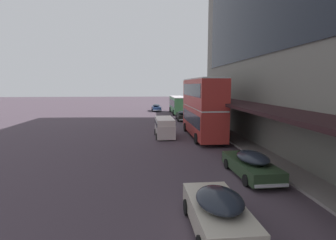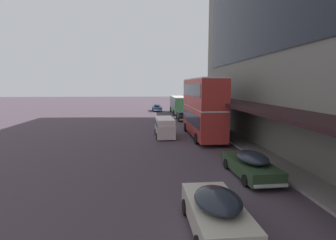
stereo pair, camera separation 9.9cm
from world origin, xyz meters
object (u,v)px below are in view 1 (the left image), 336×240
(sedan_far_back, at_px, (218,211))
(transit_bus_kerbside_front, at_px, (178,104))
(sedan_lead_mid, at_px, (251,164))
(sedan_lead_near, at_px, (183,115))
(sedan_second_mid, at_px, (156,107))
(transit_bus_kerbside_rear, at_px, (203,106))
(vw_van, at_px, (164,126))

(sedan_far_back, bearing_deg, transit_bus_kerbside_front, 85.34)
(sedan_far_back, bearing_deg, sedan_lead_mid, 57.95)
(transit_bus_kerbside_front, bearing_deg, sedan_lead_near, -92.12)
(sedan_second_mid, xyz_separation_m, sedan_lead_mid, (4.16, -39.19, 0.01))
(sedan_lead_mid, bearing_deg, transit_bus_kerbside_rear, 92.10)
(transit_bus_kerbside_front, distance_m, vw_van, 22.28)
(sedan_lead_near, relative_size, vw_van, 1.08)
(transit_bus_kerbside_rear, bearing_deg, sedan_lead_mid, -87.90)
(sedan_second_mid, bearing_deg, sedan_lead_near, -75.99)
(transit_bus_kerbside_rear, distance_m, sedan_lead_mid, 11.94)
(transit_bus_kerbside_rear, bearing_deg, sedan_far_back, -100.01)
(sedan_second_mid, distance_m, vw_van, 27.02)
(sedan_lead_mid, xyz_separation_m, sedan_lead_near, (-0.58, 24.85, -0.01))
(transit_bus_kerbside_front, bearing_deg, transit_bus_kerbside_rear, -90.49)
(sedan_far_back, distance_m, sedan_lead_mid, 6.53)
(sedan_lead_near, distance_m, vw_van, 13.20)
(transit_bus_kerbside_rear, xyz_separation_m, sedan_second_mid, (-3.73, 27.51, -2.47))
(sedan_far_back, xyz_separation_m, sedan_lead_mid, (3.46, 5.53, -0.05))
(sedan_lead_near, bearing_deg, transit_bus_kerbside_front, 87.88)
(transit_bus_kerbside_front, height_order, sedan_second_mid, transit_bus_kerbside_front)
(sedan_far_back, distance_m, vw_van, 17.73)
(sedan_far_back, distance_m, sedan_lead_near, 30.52)
(sedan_far_back, xyz_separation_m, vw_van, (-0.78, 17.71, 0.31))
(vw_van, bearing_deg, sedan_far_back, -87.49)
(sedan_lead_mid, bearing_deg, sedan_second_mid, 96.06)
(transit_bus_kerbside_front, xyz_separation_m, vw_van, (-4.00, -21.90, -0.72))
(vw_van, bearing_deg, transit_bus_kerbside_front, 79.65)
(sedan_far_back, bearing_deg, sedan_second_mid, 90.89)
(sedan_far_back, xyz_separation_m, sedan_lead_near, (2.88, 30.38, -0.06))
(transit_bus_kerbside_rear, relative_size, sedan_lead_mid, 1.99)
(sedan_lead_near, bearing_deg, sedan_lead_mid, -88.66)
(transit_bus_kerbside_rear, bearing_deg, transit_bus_kerbside_front, 89.51)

